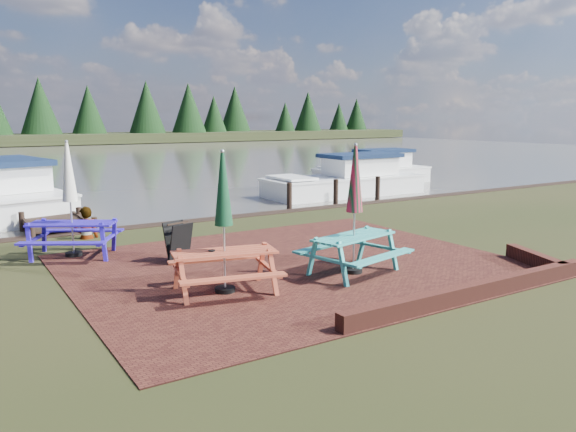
# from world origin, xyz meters

# --- Properties ---
(ground) EXTENTS (120.00, 120.00, 0.00)m
(ground) POSITION_xyz_m (0.00, 0.00, 0.00)
(ground) COLOR black
(ground) RESTS_ON ground
(paving) EXTENTS (9.00, 7.50, 0.02)m
(paving) POSITION_xyz_m (0.00, 1.00, 0.01)
(paving) COLOR #391612
(paving) RESTS_ON ground
(brick_wall) EXTENTS (6.21, 1.79, 0.30)m
(brick_wall) POSITION_xyz_m (2.15, -2.42, 0.15)
(brick_wall) COLOR #4C1E16
(brick_wall) RESTS_ON ground
(water) EXTENTS (120.00, 60.00, 0.02)m
(water) POSITION_xyz_m (0.00, 37.00, 0.00)
(water) COLOR #47443D
(water) RESTS_ON ground
(picnic_table_teal) EXTENTS (2.19, 2.04, 2.59)m
(picnic_table_teal) POSITION_xyz_m (0.70, -0.16, 0.91)
(picnic_table_teal) COLOR teal
(picnic_table_teal) RESTS_ON ground
(picnic_table_red) EXTENTS (2.15, 2.00, 2.54)m
(picnic_table_red) POSITION_xyz_m (-2.05, 0.06, 0.89)
(picnic_table_red) COLOR #B1482D
(picnic_table_red) RESTS_ON ground
(picnic_table_blue) EXTENTS (2.46, 2.39, 2.60)m
(picnic_table_blue) POSITION_xyz_m (-3.80, 4.30, 0.91)
(picnic_table_blue) COLOR #2917B0
(picnic_table_blue) RESTS_ON ground
(chalkboard) EXTENTS (0.59, 0.67, 0.88)m
(chalkboard) POSITION_xyz_m (-1.98, 2.52, 0.46)
(chalkboard) COLOR black
(chalkboard) RESTS_ON ground
(jetty) EXTENTS (1.76, 9.08, 1.00)m
(jetty) POSITION_xyz_m (-3.50, 11.28, 0.11)
(jetty) COLOR black
(jetty) RESTS_ON ground
(boat_jetty) EXTENTS (3.96, 7.76, 2.15)m
(boat_jetty) POSITION_xyz_m (-4.40, 12.77, 0.44)
(boat_jetty) COLOR white
(boat_jetty) RESTS_ON ground
(boat_near) EXTENTS (7.18, 2.56, 1.94)m
(boat_near) POSITION_xyz_m (8.68, 10.24, 0.38)
(boat_near) COLOR white
(boat_near) RESTS_ON ground
(boat_far) EXTENTS (6.13, 2.42, 1.89)m
(boat_far) POSITION_xyz_m (12.56, 12.98, 0.37)
(boat_far) COLOR white
(boat_far) RESTS_ON ground
(person) EXTENTS (0.66, 0.48, 1.67)m
(person) POSITION_xyz_m (-3.12, 6.12, 0.84)
(person) COLOR gray
(person) RESTS_ON ground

